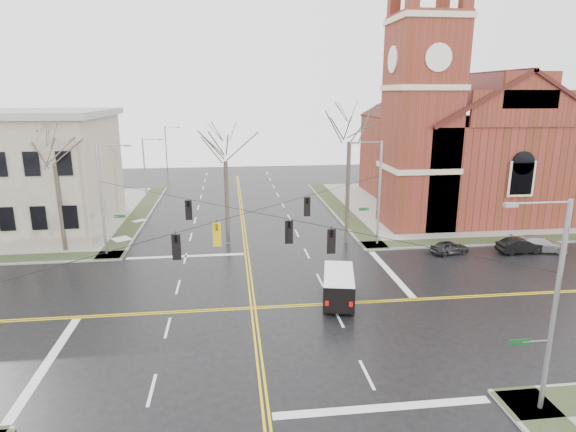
{
  "coord_description": "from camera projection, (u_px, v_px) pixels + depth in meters",
  "views": [
    {
      "loc": [
        -1.2,
        -27.7,
        13.02
      ],
      "look_at": [
        2.92,
        6.0,
        4.32
      ],
      "focal_mm": 30.0,
      "sensor_mm": 36.0,
      "label": 1
    }
  ],
  "objects": [
    {
      "name": "streetlight_north_b",
      "position": [
        167.0,
        150.0,
        73.8
      ],
      "size": [
        2.3,
        0.2,
        8.0
      ],
      "color": "gray",
      "rests_on": "ground"
    },
    {
      "name": "signal_pole_ne",
      "position": [
        377.0,
        190.0,
        41.17
      ],
      "size": [
        2.75,
        0.22,
        9.0
      ],
      "color": "gray",
      "rests_on": "ground"
    },
    {
      "name": "sidewalks",
      "position": [
        253.0,
        307.0,
        29.99
      ],
      "size": [
        80.0,
        80.0,
        0.17
      ],
      "color": "gray",
      "rests_on": "ground"
    },
    {
      "name": "parked_car_a",
      "position": [
        449.0,
        247.0,
        40.03
      ],
      "size": [
        3.41,
        1.88,
        1.1
      ],
      "primitive_type": "imported",
      "rotation": [
        0.0,
        0.0,
        1.76
      ],
      "color": "black",
      "rests_on": "ground"
    },
    {
      "name": "ground",
      "position": [
        253.0,
        308.0,
        30.01
      ],
      "size": [
        120.0,
        120.0,
        0.0
      ],
      "primitive_type": "plane",
      "color": "black",
      "rests_on": "ground"
    },
    {
      "name": "span_wires",
      "position": [
        251.0,
        212.0,
        28.47
      ],
      "size": [
        23.02,
        23.02,
        0.03
      ],
      "color": "black",
      "rests_on": "ground"
    },
    {
      "name": "signal_pole_se",
      "position": [
        551.0,
        303.0,
        19.05
      ],
      "size": [
        2.75,
        0.22,
        9.0
      ],
      "color": "gray",
      "rests_on": "ground"
    },
    {
      "name": "tree_nw_near",
      "position": [
        225.0,
        156.0,
        40.94
      ],
      "size": [
        4.0,
        4.0,
        10.8
      ],
      "color": "#362B22",
      "rests_on": "ground"
    },
    {
      "name": "civic_building_a",
      "position": [
        8.0,
        175.0,
        45.29
      ],
      "size": [
        18.0,
        14.0,
        11.0
      ],
      "primitive_type": "cube",
      "color": "gray",
      "rests_on": "ground"
    },
    {
      "name": "tree_nw_far",
      "position": [
        55.0,
        160.0,
        38.78
      ],
      "size": [
        4.0,
        4.0,
        10.77
      ],
      "color": "#362B22",
      "rests_on": "ground"
    },
    {
      "name": "tree_ne",
      "position": [
        349.0,
        135.0,
        41.02
      ],
      "size": [
        4.0,
        4.0,
        13.22
      ],
      "color": "#362B22",
      "rests_on": "ground"
    },
    {
      "name": "church",
      "position": [
        458.0,
        135.0,
        54.66
      ],
      "size": [
        24.28,
        27.48,
        27.5
      ],
      "color": "#612A19",
      "rests_on": "ground"
    },
    {
      "name": "parked_car_b",
      "position": [
        520.0,
        246.0,
        40.21
      ],
      "size": [
        3.92,
        1.55,
        1.27
      ],
      "primitive_type": "imported",
      "rotation": [
        0.0,
        0.0,
        1.62
      ],
      "color": "black",
      "rests_on": "ground"
    },
    {
      "name": "streetlight_north_a",
      "position": [
        146.0,
        171.0,
        54.57
      ],
      "size": [
        2.3,
        0.2,
        8.0
      ],
      "color": "gray",
      "rests_on": "ground"
    },
    {
      "name": "traffic_signals",
      "position": [
        252.0,
        227.0,
        28.02
      ],
      "size": [
        8.21,
        8.26,
        1.3
      ],
      "color": "black",
      "rests_on": "ground"
    },
    {
      "name": "signal_pole_nw",
      "position": [
        103.0,
        197.0,
        38.51
      ],
      "size": [
        2.75,
        0.22,
        9.0
      ],
      "color": "gray",
      "rests_on": "ground"
    },
    {
      "name": "road_markings",
      "position": [
        253.0,
        308.0,
        30.01
      ],
      "size": [
        100.0,
        100.0,
        0.01
      ],
      "color": "gold",
      "rests_on": "ground"
    },
    {
      "name": "parked_car_c",
      "position": [
        538.0,
        244.0,
        40.64
      ],
      "size": [
        4.82,
        2.76,
        1.32
      ],
      "primitive_type": "imported",
      "rotation": [
        0.0,
        0.0,
        1.36
      ],
      "color": "#9D9D9F",
      "rests_on": "ground"
    },
    {
      "name": "cargo_van",
      "position": [
        339.0,
        284.0,
        30.99
      ],
      "size": [
        2.89,
        5.18,
        1.86
      ],
      "rotation": [
        0.0,
        0.0,
        -0.21
      ],
      "color": "white",
      "rests_on": "ground"
    }
  ]
}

